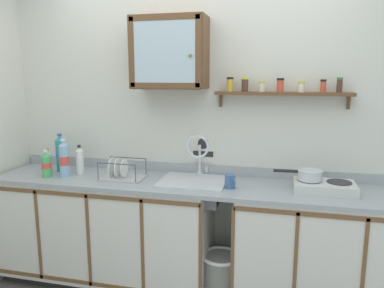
{
  "coord_description": "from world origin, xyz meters",
  "views": [
    {
      "loc": [
        0.64,
        -2.23,
        1.73
      ],
      "look_at": [
        -0.03,
        0.55,
        1.19
      ],
      "focal_mm": 34.77,
      "sensor_mm": 36.0,
      "label": 1
    }
  ],
  "objects_px": {
    "sink": "(194,184)",
    "saucepan": "(309,174)",
    "bottle_opaque_white_3": "(80,161)",
    "dish_rack": "(121,174)",
    "trash_bin": "(221,277)",
    "bottle_water_blue_2": "(64,159)",
    "wall_cabinet": "(170,53)",
    "bottle_water_clear_4": "(48,162)",
    "warning_sign": "(203,147)",
    "bottle_detergent_teal_0": "(61,154)",
    "mug": "(230,181)",
    "hot_plate_stove": "(324,187)",
    "bottle_soda_green_1": "(46,165)"
  },
  "relations": [
    {
      "from": "bottle_detergent_teal_0",
      "to": "bottle_soda_green_1",
      "type": "xyz_separation_m",
      "value": [
        -0.01,
        -0.19,
        -0.05
      ]
    },
    {
      "from": "hot_plate_stove",
      "to": "saucepan",
      "type": "xyz_separation_m",
      "value": [
        -0.11,
        0.02,
        0.08
      ]
    },
    {
      "from": "saucepan",
      "to": "dish_rack",
      "type": "xyz_separation_m",
      "value": [
        -1.43,
        -0.04,
        -0.07
      ]
    },
    {
      "from": "bottle_soda_green_1",
      "to": "bottle_water_blue_2",
      "type": "height_order",
      "value": "bottle_water_blue_2"
    },
    {
      "from": "saucepan",
      "to": "wall_cabinet",
      "type": "relative_size",
      "value": 0.6
    },
    {
      "from": "bottle_detergent_teal_0",
      "to": "hot_plate_stove",
      "type": "bearing_deg",
      "value": -1.88
    },
    {
      "from": "sink",
      "to": "hot_plate_stove",
      "type": "distance_m",
      "value": 0.96
    },
    {
      "from": "bottle_detergent_teal_0",
      "to": "warning_sign",
      "type": "distance_m",
      "value": 1.22
    },
    {
      "from": "dish_rack",
      "to": "warning_sign",
      "type": "bearing_deg",
      "value": 26.23
    },
    {
      "from": "saucepan",
      "to": "dish_rack",
      "type": "distance_m",
      "value": 1.43
    },
    {
      "from": "dish_rack",
      "to": "bottle_opaque_white_3",
      "type": "bearing_deg",
      "value": 172.82
    },
    {
      "from": "sink",
      "to": "dish_rack",
      "type": "relative_size",
      "value": 1.51
    },
    {
      "from": "bottle_water_blue_2",
      "to": "dish_rack",
      "type": "height_order",
      "value": "bottle_water_blue_2"
    },
    {
      "from": "bottle_opaque_white_3",
      "to": "warning_sign",
      "type": "bearing_deg",
      "value": 14.08
    },
    {
      "from": "bottle_opaque_white_3",
      "to": "wall_cabinet",
      "type": "height_order",
      "value": "wall_cabinet"
    },
    {
      "from": "bottle_water_blue_2",
      "to": "wall_cabinet",
      "type": "xyz_separation_m",
      "value": [
        0.83,
        0.22,
        0.84
      ]
    },
    {
      "from": "dish_rack",
      "to": "trash_bin",
      "type": "bearing_deg",
      "value": -3.66
    },
    {
      "from": "dish_rack",
      "to": "hot_plate_stove",
      "type": "bearing_deg",
      "value": 0.8
    },
    {
      "from": "saucepan",
      "to": "bottle_soda_green_1",
      "type": "distance_m",
      "value": 2.04
    },
    {
      "from": "hot_plate_stove",
      "to": "wall_cabinet",
      "type": "bearing_deg",
      "value": 173.03
    },
    {
      "from": "sink",
      "to": "bottle_soda_green_1",
      "type": "height_order",
      "value": "sink"
    },
    {
      "from": "bottle_soda_green_1",
      "to": "bottle_opaque_white_3",
      "type": "xyz_separation_m",
      "value": [
        0.21,
        0.15,
        0.01
      ]
    },
    {
      "from": "sink",
      "to": "saucepan",
      "type": "xyz_separation_m",
      "value": [
        0.85,
        -0.02,
        0.14
      ]
    },
    {
      "from": "bottle_detergent_teal_0",
      "to": "wall_cabinet",
      "type": "xyz_separation_m",
      "value": [
        0.96,
        0.07,
        0.83
      ]
    },
    {
      "from": "saucepan",
      "to": "mug",
      "type": "height_order",
      "value": "saucepan"
    },
    {
      "from": "bottle_opaque_white_3",
      "to": "wall_cabinet",
      "type": "bearing_deg",
      "value": 8.77
    },
    {
      "from": "saucepan",
      "to": "bottle_soda_green_1",
      "type": "xyz_separation_m",
      "value": [
        -2.03,
        -0.14,
        -0.01
      ]
    },
    {
      "from": "sink",
      "to": "saucepan",
      "type": "relative_size",
      "value": 1.49
    },
    {
      "from": "bottle_soda_green_1",
      "to": "bottle_opaque_white_3",
      "type": "bearing_deg",
      "value": 34.07
    },
    {
      "from": "bottle_water_clear_4",
      "to": "warning_sign",
      "type": "distance_m",
      "value": 1.31
    },
    {
      "from": "wall_cabinet",
      "to": "trash_bin",
      "type": "xyz_separation_m",
      "value": [
        0.46,
        -0.22,
        -1.69
      ]
    },
    {
      "from": "bottle_detergent_teal_0",
      "to": "dish_rack",
      "type": "xyz_separation_m",
      "value": [
        0.59,
        -0.09,
        -0.11
      ]
    },
    {
      "from": "sink",
      "to": "bottle_detergent_teal_0",
      "type": "relative_size",
      "value": 1.57
    },
    {
      "from": "bottle_opaque_white_3",
      "to": "dish_rack",
      "type": "distance_m",
      "value": 0.4
    },
    {
      "from": "trash_bin",
      "to": "bottle_detergent_teal_0",
      "type": "bearing_deg",
      "value": 174.19
    },
    {
      "from": "sink",
      "to": "mug",
      "type": "height_order",
      "value": "sink"
    },
    {
      "from": "hot_plate_stove",
      "to": "sink",
      "type": "bearing_deg",
      "value": 177.67
    },
    {
      "from": "warning_sign",
      "to": "bottle_detergent_teal_0",
      "type": "bearing_deg",
      "value": -170.19
    },
    {
      "from": "sink",
      "to": "bottle_opaque_white_3",
      "type": "distance_m",
      "value": 0.98
    },
    {
      "from": "bottle_detergent_teal_0",
      "to": "bottle_water_clear_4",
      "type": "relative_size",
      "value": 1.55
    },
    {
      "from": "hot_plate_stove",
      "to": "dish_rack",
      "type": "height_order",
      "value": "dish_rack"
    },
    {
      "from": "sink",
      "to": "bottle_water_clear_4",
      "type": "bearing_deg",
      "value": -177.26
    },
    {
      "from": "sink",
      "to": "bottle_opaque_white_3",
      "type": "bearing_deg",
      "value": -179.33
    },
    {
      "from": "bottle_detergent_teal_0",
      "to": "wall_cabinet",
      "type": "height_order",
      "value": "wall_cabinet"
    },
    {
      "from": "bottle_water_clear_4",
      "to": "wall_cabinet",
      "type": "height_order",
      "value": "wall_cabinet"
    },
    {
      "from": "warning_sign",
      "to": "trash_bin",
      "type": "bearing_deg",
      "value": -58.3
    },
    {
      "from": "bottle_water_blue_2",
      "to": "trash_bin",
      "type": "distance_m",
      "value": 1.55
    },
    {
      "from": "bottle_water_blue_2",
      "to": "mug",
      "type": "height_order",
      "value": "bottle_water_blue_2"
    },
    {
      "from": "bottle_soda_green_1",
      "to": "mug",
      "type": "xyz_separation_m",
      "value": [
        1.48,
        0.04,
        -0.05
      ]
    },
    {
      "from": "sink",
      "to": "bottle_water_clear_4",
      "type": "distance_m",
      "value": 1.25
    }
  ]
}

